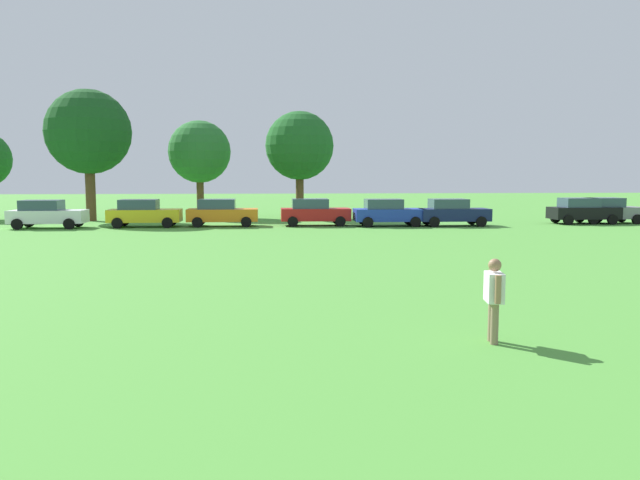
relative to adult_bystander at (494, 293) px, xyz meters
The scene contains 13 objects.
ground_plane 18.63m from the adult_bystander, 112.00° to the left, with size 160.00×160.00×0.00m, color #4C9338.
adult_bystander is the anchor object (origin of this frame).
parked_car_white_0 32.29m from the adult_bystander, 122.29° to the left, with size 4.30×2.02×1.68m.
parked_car_yellow_1 30.05m from the adult_bystander, 112.87° to the left, with size 4.30×2.02×1.68m.
parked_car_orange_2 28.72m from the adult_bystander, 104.11° to the left, with size 4.30×2.02×1.68m.
parked_car_red_3 27.95m from the adult_bystander, 92.57° to the left, with size 4.30×2.02×1.68m.
parked_car_blue_4 27.30m from the adult_bystander, 83.17° to the left, with size 4.30×2.02×1.68m.
parked_car_navy_5 27.93m from the adult_bystander, 74.85° to the left, with size 4.30×2.02×1.68m.
parked_car_black_6 32.31m from the adult_bystander, 59.84° to the left, with size 4.30×2.02×1.68m.
parked_car_gray_7 33.35m from the adult_bystander, 57.40° to the left, with size 4.30×2.02×1.68m.
tree_left 37.41m from the adult_bystander, 116.06° to the left, with size 5.76×5.76×8.97m.
tree_right 37.74m from the adult_bystander, 104.10° to the left, with size 4.61×4.61×7.18m.
tree_far_right 35.47m from the adult_bystander, 92.87° to the left, with size 5.01×5.01×7.80m.
Camera 1 is at (2.74, 1.46, 3.14)m, focal length 35.36 mm.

